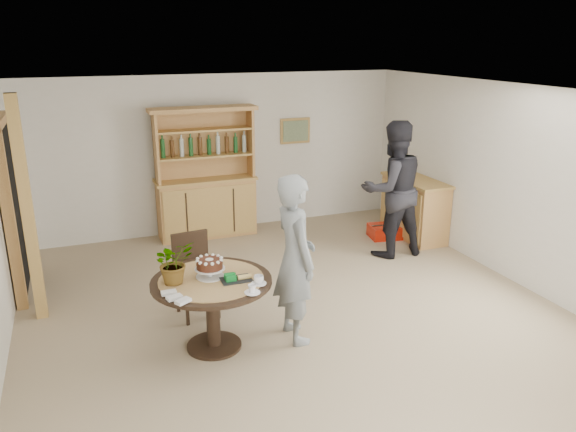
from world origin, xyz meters
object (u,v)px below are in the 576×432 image
at_px(hutch, 206,193).
at_px(red_suitcase, 389,231).
at_px(dining_table, 212,293).
at_px(adult_person, 392,189).
at_px(sideboard, 414,208).
at_px(teen_boy, 295,259).
at_px(dining_chair, 194,269).

xyz_separation_m(hutch, red_suitcase, (2.65, -1.15, -0.59)).
height_order(dining_table, adult_person, adult_person).
relative_size(sideboard, dining_table, 1.05).
distance_m(dining_table, teen_boy, 0.90).
distance_m(dining_chair, adult_person, 3.16).
height_order(dining_chair, teen_boy, teen_boy).
distance_m(sideboard, adult_person, 1.05).
xyz_separation_m(hutch, teen_boy, (0.12, -3.49, 0.20)).
bearing_deg(red_suitcase, hutch, 166.12).
distance_m(hutch, adult_person, 2.91).
bearing_deg(dining_table, dining_chair, 90.58).
distance_m(dining_chair, red_suitcase, 3.70).
bearing_deg(dining_table, sideboard, 29.66).
relative_size(dining_table, dining_chair, 1.27).
bearing_deg(red_suitcase, teen_boy, -127.78).
distance_m(hutch, red_suitcase, 2.95).
bearing_deg(hutch, sideboard, -22.21).
bearing_deg(dining_chair, adult_person, 8.56).
xyz_separation_m(hutch, sideboard, (3.04, -1.24, -0.22)).
relative_size(dining_chair, adult_person, 0.48).
xyz_separation_m(adult_person, red_suitcase, (0.36, 0.63, -0.88)).
bearing_deg(hutch, adult_person, -37.75).
height_order(sideboard, teen_boy, teen_boy).
height_order(hutch, red_suitcase, hutch).
height_order(adult_person, red_suitcase, adult_person).
height_order(dining_table, teen_boy, teen_boy).
distance_m(sideboard, teen_boy, 3.71).
height_order(sideboard, red_suitcase, sideboard).
relative_size(sideboard, adult_person, 0.64).
bearing_deg(adult_person, dining_table, 28.95).
bearing_deg(red_suitcase, dining_chair, -147.89).
bearing_deg(sideboard, dining_chair, -160.76).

